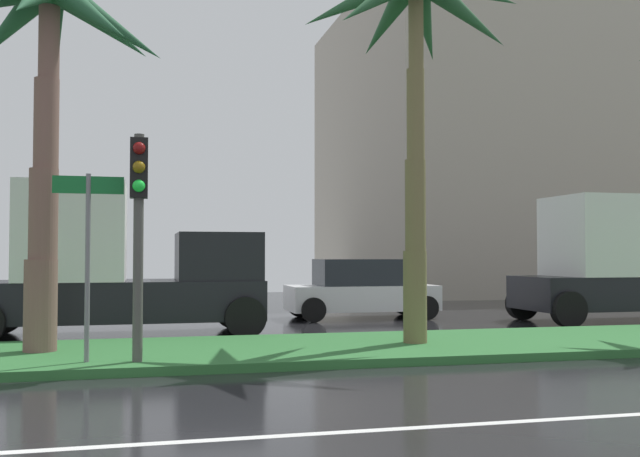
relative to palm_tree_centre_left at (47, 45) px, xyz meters
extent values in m
cube|color=black|center=(-0.66, 0.70, -5.66)|extent=(90.00, 42.00, 0.10)
cube|color=#2D6B33|center=(-0.66, -0.30, -5.53)|extent=(85.50, 4.00, 0.15)
cylinder|color=brown|center=(-0.05, 0.02, -4.65)|extent=(0.57, 0.57, 1.62)
cylinder|color=brown|center=(-0.03, 0.02, -3.03)|extent=(0.50, 0.50, 1.62)
cylinder|color=brown|center=(0.00, 0.02, -1.41)|extent=(0.43, 0.43, 1.62)
cylinder|color=brown|center=(0.03, 0.03, 0.20)|extent=(0.37, 0.37, 1.62)
cone|color=#255635|center=(1.01, 0.06, 0.51)|extent=(2.28, 0.63, 1.69)
cone|color=#255635|center=(0.88, 0.67, 0.68)|extent=(2.21, 1.87, 1.38)
cone|color=#255635|center=(-0.01, 0.99, 0.48)|extent=(0.66, 2.26, 1.74)
cone|color=#255635|center=(-0.73, 0.62, 0.47)|extent=(2.10, 1.82, 1.74)
cone|color=#255635|center=(0.71, -0.66, 0.48)|extent=(1.97, 1.98, 1.74)
cylinder|color=brown|center=(6.84, -0.40, -4.57)|extent=(0.46, 0.46, 1.78)
cylinder|color=brown|center=(6.84, -0.43, -2.80)|extent=(0.40, 0.40, 1.78)
cylinder|color=brown|center=(6.85, -0.45, -1.02)|extent=(0.35, 0.35, 1.78)
cylinder|color=brown|center=(6.85, -0.48, 0.76)|extent=(0.29, 0.29, 1.78)
cone|color=#285732|center=(7.87, -0.33, 1.15)|extent=(2.40, 0.89, 1.68)
cone|color=#285732|center=(7.40, 0.41, 1.16)|extent=(1.71, 2.30, 1.66)
cone|color=#285732|center=(6.66, 0.58, 1.22)|extent=(0.97, 2.45, 1.55)
cone|color=#285732|center=(5.83, -0.04, 1.30)|extent=(2.45, 1.46, 1.41)
cylinder|color=#4C4C47|center=(1.62, -1.68, -3.64)|extent=(0.16, 0.16, 3.64)
cube|color=black|center=(1.62, -1.68, -2.37)|extent=(0.28, 0.32, 0.96)
sphere|color=maroon|center=(1.62, -1.85, -2.07)|extent=(0.20, 0.20, 0.20)
sphere|color=#7F600F|center=(1.62, -1.85, -2.37)|extent=(0.20, 0.20, 0.20)
sphere|color=#1EEA3F|center=(1.62, -1.85, -2.67)|extent=(0.20, 0.20, 0.20)
cylinder|color=slate|center=(0.84, -1.53, -3.96)|extent=(0.08, 0.08, 3.00)
cube|color=#146B2D|center=(0.84, -1.53, -2.64)|extent=(1.10, 0.03, 0.28)
cube|color=black|center=(1.22, 3.57, -4.80)|extent=(6.40, 2.30, 0.90)
cube|color=black|center=(3.42, 3.57, -3.80)|extent=(1.90, 2.21, 1.10)
cube|color=silver|center=(0.17, 3.57, -3.25)|extent=(2.30, 2.35, 2.20)
cylinder|color=black|center=(3.92, 4.74, -5.15)|extent=(0.92, 0.30, 0.92)
cylinder|color=black|center=(3.92, 2.40, -5.15)|extent=(0.92, 0.30, 0.92)
cylinder|color=black|center=(-1.48, 4.74, -5.15)|extent=(0.92, 0.30, 0.92)
cube|color=white|center=(7.90, 6.61, -5.01)|extent=(4.30, 1.76, 0.72)
cube|color=#1E2328|center=(7.75, 6.61, -4.27)|extent=(2.30, 1.58, 0.76)
cylinder|color=black|center=(9.55, 7.51, -5.27)|extent=(0.68, 0.22, 0.68)
cylinder|color=black|center=(9.55, 5.71, -5.27)|extent=(0.68, 0.22, 0.68)
cylinder|color=black|center=(6.25, 7.51, -5.27)|extent=(0.68, 0.22, 0.68)
cylinder|color=black|center=(6.25, 5.71, -5.27)|extent=(0.68, 0.22, 0.68)
cube|color=black|center=(14.94, 3.97, -4.80)|extent=(6.40, 2.30, 0.90)
cube|color=silver|center=(13.89, 3.97, -3.25)|extent=(2.30, 2.35, 2.20)
cylinder|color=black|center=(12.24, 5.14, -5.15)|extent=(0.92, 0.30, 0.92)
cylinder|color=black|center=(12.24, 2.80, -5.15)|extent=(0.92, 0.30, 0.92)
cube|color=#A89E8E|center=(21.20, 21.22, 1.70)|extent=(18.75, 15.69, 14.61)
camera|label=1|loc=(1.68, -13.67, -3.75)|focal=40.79mm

